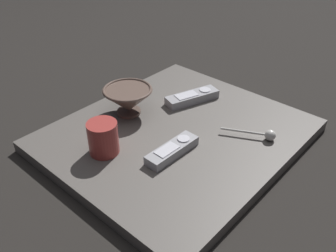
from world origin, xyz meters
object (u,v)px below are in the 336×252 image
object	(u,v)px
cereal_bowl	(128,100)
tv_remote_far	(172,150)
tv_remote_near	(192,97)
coffee_mug	(103,138)
teaspoon	(266,135)

from	to	relation	value
cereal_bowl	tv_remote_far	distance (m)	0.23
tv_remote_near	coffee_mug	bearing A→B (deg)	89.13
teaspoon	cereal_bowl	bearing A→B (deg)	22.35
coffee_mug	teaspoon	distance (m)	0.41
coffee_mug	cereal_bowl	bearing A→B (deg)	-61.83
cereal_bowl	teaspoon	world-z (taller)	cereal_bowl
cereal_bowl	tv_remote_far	xyz separation A→B (m)	(-0.22, 0.06, -0.03)
coffee_mug	tv_remote_near	bearing A→B (deg)	-90.87
cereal_bowl	coffee_mug	size ratio (longest dim) A/B	1.68
coffee_mug	tv_remote_near	size ratio (longest dim) A/B	0.48
teaspoon	tv_remote_near	world-z (taller)	same
coffee_mug	teaspoon	size ratio (longest dim) A/B	0.65
cereal_bowl	coffee_mug	distance (m)	0.19
cereal_bowl	tv_remote_near	size ratio (longest dim) A/B	0.81
teaspoon	tv_remote_far	xyz separation A→B (m)	(0.14, 0.21, -0.00)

